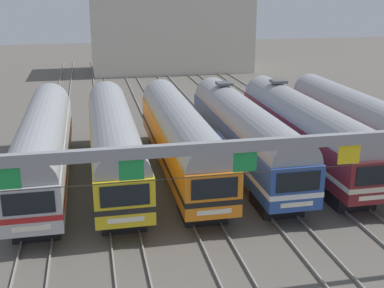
{
  "coord_description": "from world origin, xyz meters",
  "views": [
    {
      "loc": [
        -7.66,
        -30.48,
        11.95
      ],
      "look_at": [
        -1.23,
        0.57,
        1.87
      ],
      "focal_mm": 47.17,
      "sensor_mm": 36.0,
      "label": 1
    }
  ],
  "objects_px": {
    "commuter_train_maroon": "(304,128)",
    "commuter_train_orange": "(180,135)",
    "commuter_train_yellow": "(114,139)",
    "catenary_gantry": "(298,164)",
    "commuter_train_silver": "(361,125)",
    "commuter_train_blue": "(244,132)",
    "commuter_train_stainless": "(43,143)"
  },
  "relations": [
    {
      "from": "catenary_gantry",
      "to": "commuter_train_silver",
      "type": "bearing_deg",
      "value": 51.85
    },
    {
      "from": "commuter_train_orange",
      "to": "commuter_train_blue",
      "type": "distance_m",
      "value": 4.24
    },
    {
      "from": "commuter_train_stainless",
      "to": "commuter_train_yellow",
      "type": "bearing_deg",
      "value": 0.0
    },
    {
      "from": "commuter_train_orange",
      "to": "catenary_gantry",
      "type": "bearing_deg",
      "value": -81.07
    },
    {
      "from": "commuter_train_blue",
      "to": "commuter_train_maroon",
      "type": "bearing_deg",
      "value": 0.0
    },
    {
      "from": "commuter_train_yellow",
      "to": "catenary_gantry",
      "type": "height_order",
      "value": "catenary_gantry"
    },
    {
      "from": "commuter_train_orange",
      "to": "commuter_train_yellow",
      "type": "bearing_deg",
      "value": 180.0
    },
    {
      "from": "commuter_train_blue",
      "to": "commuter_train_maroon",
      "type": "distance_m",
      "value": 4.24
    },
    {
      "from": "commuter_train_stainless",
      "to": "commuter_train_orange",
      "type": "height_order",
      "value": "same"
    },
    {
      "from": "commuter_train_stainless",
      "to": "commuter_train_orange",
      "type": "bearing_deg",
      "value": 0.0
    },
    {
      "from": "commuter_train_silver",
      "to": "catenary_gantry",
      "type": "height_order",
      "value": "catenary_gantry"
    },
    {
      "from": "commuter_train_yellow",
      "to": "commuter_train_blue",
      "type": "relative_size",
      "value": 1.0
    },
    {
      "from": "catenary_gantry",
      "to": "commuter_train_blue",
      "type": "bearing_deg",
      "value": 81.07
    },
    {
      "from": "commuter_train_blue",
      "to": "commuter_train_maroon",
      "type": "height_order",
      "value": "same"
    },
    {
      "from": "commuter_train_maroon",
      "to": "commuter_train_yellow",
      "type": "bearing_deg",
      "value": -179.98
    },
    {
      "from": "commuter_train_maroon",
      "to": "commuter_train_blue",
      "type": "bearing_deg",
      "value": 180.0
    },
    {
      "from": "commuter_train_yellow",
      "to": "commuter_train_blue",
      "type": "distance_m",
      "value": 8.48
    },
    {
      "from": "commuter_train_maroon",
      "to": "commuter_train_orange",
      "type": "bearing_deg",
      "value": -179.97
    },
    {
      "from": "commuter_train_blue",
      "to": "commuter_train_silver",
      "type": "height_order",
      "value": "commuter_train_blue"
    },
    {
      "from": "catenary_gantry",
      "to": "commuter_train_yellow",
      "type": "bearing_deg",
      "value": 115.24
    },
    {
      "from": "commuter_train_stainless",
      "to": "catenary_gantry",
      "type": "xyz_separation_m",
      "value": [
        10.6,
        -13.49,
        2.68
      ]
    },
    {
      "from": "commuter_train_blue",
      "to": "commuter_train_silver",
      "type": "relative_size",
      "value": 1.0
    },
    {
      "from": "commuter_train_blue",
      "to": "commuter_train_orange",
      "type": "bearing_deg",
      "value": -179.94
    },
    {
      "from": "commuter_train_blue",
      "to": "commuter_train_yellow",
      "type": "bearing_deg",
      "value": -179.97
    },
    {
      "from": "commuter_train_blue",
      "to": "commuter_train_maroon",
      "type": "xyz_separation_m",
      "value": [
        4.24,
        0.0,
        0.0
      ]
    },
    {
      "from": "commuter_train_maroon",
      "to": "catenary_gantry",
      "type": "height_order",
      "value": "catenary_gantry"
    },
    {
      "from": "commuter_train_stainless",
      "to": "commuter_train_maroon",
      "type": "xyz_separation_m",
      "value": [
        16.96,
        0.0,
        0.0
      ]
    },
    {
      "from": "commuter_train_orange",
      "to": "commuter_train_silver",
      "type": "distance_m",
      "value": 12.72
    },
    {
      "from": "commuter_train_yellow",
      "to": "catenary_gantry",
      "type": "bearing_deg",
      "value": -64.76
    },
    {
      "from": "commuter_train_stainless",
      "to": "commuter_train_silver",
      "type": "xyz_separation_m",
      "value": [
        21.2,
        0.0,
        0.0
      ]
    },
    {
      "from": "commuter_train_orange",
      "to": "commuter_train_maroon",
      "type": "bearing_deg",
      "value": 0.03
    },
    {
      "from": "catenary_gantry",
      "to": "commuter_train_orange",
      "type": "bearing_deg",
      "value": 98.93
    }
  ]
}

